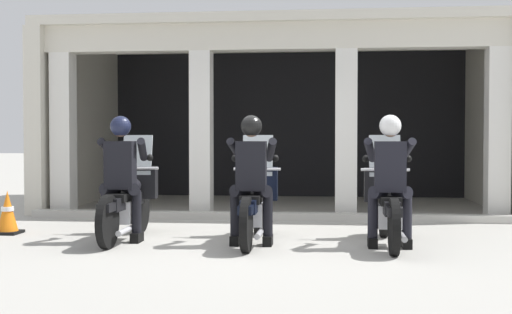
{
  "coord_description": "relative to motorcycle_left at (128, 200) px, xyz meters",
  "views": [
    {
      "loc": [
        0.92,
        -8.52,
        1.32
      ],
      "look_at": [
        0.0,
        0.07,
        1.06
      ],
      "focal_mm": 46.97,
      "sensor_mm": 36.0,
      "label": 1
    }
  ],
  "objects": [
    {
      "name": "motorcycle_left",
      "position": [
        0.0,
        0.0,
        0.0
      ],
      "size": [
        0.62,
        2.04,
        1.35
      ],
      "rotation": [
        0.0,
        0.0,
        0.13
      ],
      "color": "black",
      "rests_on": "ground"
    },
    {
      "name": "ground_plane",
      "position": [
        1.66,
        3.08,
        -0.5
      ],
      "size": [
        80.0,
        80.0,
        0.0
      ],
      "primitive_type": "plane",
      "color": "#A8A59E"
    },
    {
      "name": "motorcycle_right",
      "position": [
        3.32,
        -0.1,
        0.0
      ],
      "size": [
        0.62,
        2.04,
        1.35
      ],
      "rotation": [
        0.0,
        0.0,
        0.1
      ],
      "color": "black",
      "rests_on": "ground"
    },
    {
      "name": "police_officer_center",
      "position": [
        1.66,
        -0.36,
        0.44
      ],
      "size": [
        0.63,
        0.61,
        1.58
      ],
      "rotation": [
        0.0,
        0.0,
        0.16
      ],
      "color": "black",
      "rests_on": "ground"
    },
    {
      "name": "police_officer_right",
      "position": [
        3.31,
        -0.38,
        0.44
      ],
      "size": [
        0.63,
        0.61,
        1.58
      ],
      "rotation": [
        0.0,
        0.0,
        0.1
      ],
      "color": "black",
      "rests_on": "ground"
    },
    {
      "name": "traffic_cone_flank",
      "position": [
        -1.76,
        0.23,
        -0.21
      ],
      "size": [
        0.34,
        0.34,
        0.59
      ],
      "color": "black",
      "rests_on": "ground"
    },
    {
      "name": "police_officer_left",
      "position": [
        -0.0,
        -0.28,
        0.44
      ],
      "size": [
        0.63,
        0.61,
        1.58
      ],
      "rotation": [
        0.0,
        0.0,
        0.13
      ],
      "color": "black",
      "rests_on": "ground"
    },
    {
      "name": "motorcycle_center",
      "position": [
        1.66,
        -0.08,
        0.0
      ],
      "size": [
        0.62,
        2.04,
        1.35
      ],
      "rotation": [
        0.0,
        0.0,
        0.16
      ],
      "color": "black",
      "rests_on": "ground"
    },
    {
      "name": "kerb_strip",
      "position": [
        1.68,
        2.12,
        -0.44
      ],
      "size": [
        7.82,
        0.24,
        0.12
      ],
      "primitive_type": "cube",
      "color": "#B7B5AD",
      "rests_on": "ground"
    },
    {
      "name": "station_building",
      "position": [
        1.68,
        4.83,
        1.58
      ],
      "size": [
        8.32,
        4.46,
        3.35
      ],
      "color": "black",
      "rests_on": "ground"
    }
  ]
}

